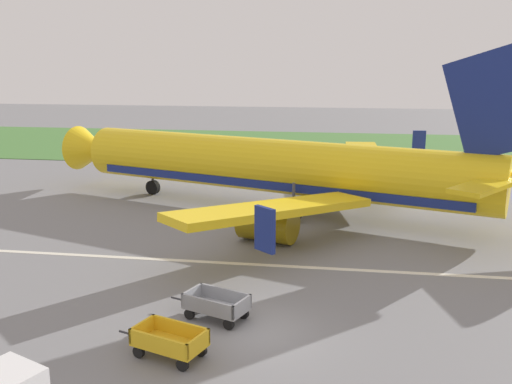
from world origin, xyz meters
TOP-DOWN VIEW (x-y plane):
  - ground_plane at (0.00, 0.00)m, footprint 220.00×220.00m
  - grass_strip at (0.00, 49.41)m, footprint 220.00×28.00m
  - apron_stripe at (0.00, 7.37)m, footprint 120.00×0.36m
  - airplane at (-0.72, 18.23)m, footprint 36.67×29.82m
  - baggage_cart_nearest at (-2.79, -2.34)m, footprint 3.59×2.15m
  - baggage_cart_second_in_row at (-1.83, 0.90)m, footprint 3.58×2.20m

SIDE VIEW (x-z plane):
  - ground_plane at x=0.00m, z-range 0.00..0.00m
  - apron_stripe at x=0.00m, z-range 0.00..0.01m
  - grass_strip at x=0.00m, z-range 0.00..0.06m
  - baggage_cart_nearest at x=-2.79m, z-range 0.07..1.14m
  - baggage_cart_second_in_row at x=-1.83m, z-range 0.07..1.14m
  - airplane at x=-0.72m, z-range -2.62..8.72m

